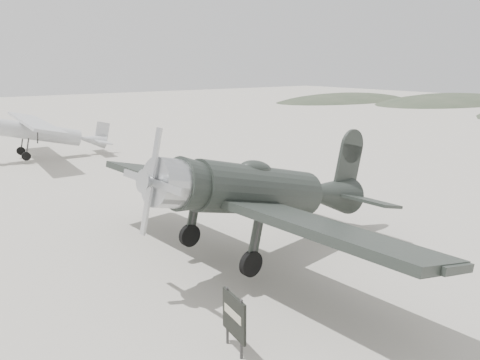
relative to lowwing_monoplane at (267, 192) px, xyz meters
name	(u,v)px	position (x,y,z in m)	size (l,w,h in m)	color
ground	(236,249)	(-0.38, 1.06, -2.10)	(160.00, 160.00, 0.00)	#ACA599
hill_east_north	(449,102)	(59.62, 29.06, -2.10)	(36.00, 18.00, 6.00)	#323E2D
hill_northeast	(345,100)	(49.62, 41.06, -2.10)	(32.00, 16.00, 5.20)	#323E2D
lowwing_monoplane	(267,192)	(0.00, 0.00, 0.00)	(8.79, 12.31, 3.96)	black
highwing_monoplane	(44,130)	(-1.46, 19.99, -0.26)	(7.32, 10.32, 2.93)	#ACAFB2
sign_board	(234,317)	(-3.62, -3.42, -1.31)	(0.17, 0.91, 1.31)	#333333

